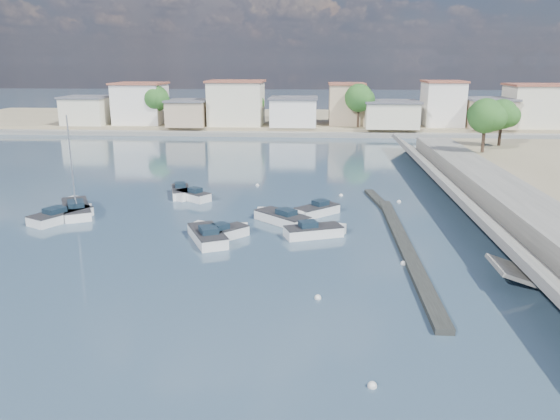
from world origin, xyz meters
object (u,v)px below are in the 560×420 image
motorboat_a (207,235)px  motorboat_d (315,211)px  motorboat_b (227,233)px  motorboat_f (191,196)px  motorboat_e (64,216)px  motorboat_h (316,232)px  motorboat_g (181,193)px  sailboat (76,208)px  motorboat_c (280,218)px

motorboat_a → motorboat_d: bearing=42.2°
motorboat_b → motorboat_f: 12.99m
motorboat_d → motorboat_e: size_ratio=0.74×
motorboat_h → motorboat_f: bearing=138.6°
motorboat_h → motorboat_g: bearing=138.6°
motorboat_d → sailboat: 21.65m
motorboat_c → motorboat_e: (-18.73, -0.55, -0.00)m
motorboat_c → motorboat_e: size_ratio=0.89×
motorboat_b → motorboat_c: bearing=49.8°
motorboat_c → motorboat_e: bearing=-178.3°
motorboat_e → motorboat_h: (21.83, -3.14, 0.00)m
motorboat_c → sailboat: size_ratio=0.56×
motorboat_c → motorboat_a: bearing=-135.6°
motorboat_a → motorboat_d: size_ratio=1.34×
sailboat → motorboat_d: bearing=1.4°
motorboat_d → motorboat_h: same height
motorboat_e → motorboat_b: bearing=-15.0°
motorboat_b → motorboat_g: (-6.82, 13.01, 0.00)m
motorboat_c → motorboat_f: same height
motorboat_d → motorboat_f: bearing=158.0°
motorboat_a → motorboat_c: bearing=44.4°
motorboat_d → motorboat_e: bearing=-172.5°
motorboat_b → motorboat_e: bearing=165.0°
motorboat_a → motorboat_h: size_ratio=1.13×
motorboat_c → motorboat_g: size_ratio=1.01×
motorboat_e → motorboat_h: size_ratio=1.14×
motorboat_c → motorboat_g: (-10.66, 8.46, 0.00)m
motorboat_b → motorboat_c: same height
motorboat_b → motorboat_g: 14.68m
motorboat_c → motorboat_h: 4.81m
motorboat_e → motorboat_f: bearing=39.6°
motorboat_b → motorboat_c: 5.95m
motorboat_e → sailboat: size_ratio=0.63×
sailboat → motorboat_a: bearing=-27.5°
motorboat_a → motorboat_c: same height
motorboat_c → motorboat_d: (2.97, 2.30, -0.00)m
motorboat_c → motorboat_d: bearing=37.8°
motorboat_c → motorboat_f: 11.79m
motorboat_a → motorboat_g: same height
motorboat_f → motorboat_h: 16.53m
motorboat_a → motorboat_e: (-13.42, 4.64, -0.00)m
motorboat_c → motorboat_d: size_ratio=1.21×
motorboat_d → motorboat_g: bearing=155.7°
motorboat_a → motorboat_h: bearing=10.2°
motorboat_c → sailboat: 18.75m
motorboat_h → sailboat: size_ratio=0.56×
motorboat_b → motorboat_f: size_ratio=0.95×
motorboat_b → sailboat: 16.11m
motorboat_e → motorboat_f: 12.24m
motorboat_a → motorboat_e: same height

